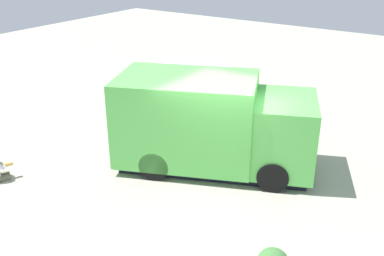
% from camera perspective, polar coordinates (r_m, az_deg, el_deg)
% --- Properties ---
extents(ground_plane, '(40.00, 40.00, 0.00)m').
position_cam_1_polar(ground_plane, '(11.11, 3.70, -6.51)').
color(ground_plane, '#A8A791').
extents(food_truck, '(5.32, 3.89, 2.35)m').
position_cam_1_polar(food_truck, '(11.26, 2.45, 0.40)').
color(food_truck, '#5CC653').
rests_on(food_truck, ground_plane).
extents(planter_flowering_near, '(0.48, 0.48, 0.73)m').
position_cam_1_polar(planter_flowering_near, '(16.87, 1.06, 5.69)').
color(planter_flowering_near, '#565157').
rests_on(planter_flowering_near, ground_plane).
extents(trash_bin, '(0.51, 0.51, 0.88)m').
position_cam_1_polar(trash_bin, '(15.58, 6.28, 4.24)').
color(trash_bin, black).
rests_on(trash_bin, ground_plane).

